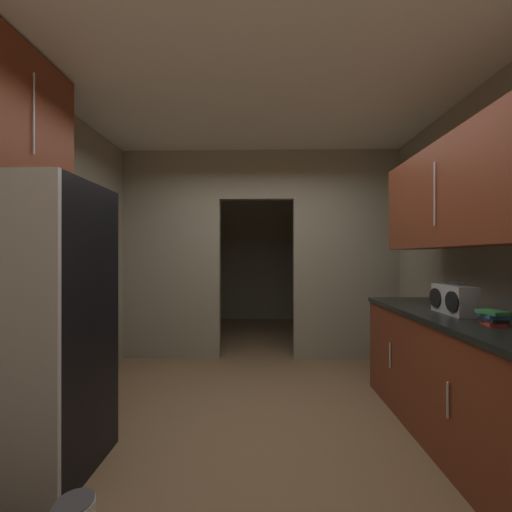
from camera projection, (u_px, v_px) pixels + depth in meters
ground at (258, 431)px, 2.46m from camera, size 20.00×20.00×0.00m
kitchen_overhead_slab at (259, 104)px, 3.00m from camera, size 4.09×7.57×0.06m
kitchen_partition at (261, 248)px, 4.25m from camera, size 3.69×0.12×2.79m
adjoining_room_shell at (261, 255)px, 6.12m from camera, size 3.69×2.71×2.79m
refrigerator at (27, 328)px, 1.98m from camera, size 0.85×0.71×1.83m
lower_cabinet_run at (459, 377)px, 2.34m from camera, size 0.69×1.96×0.93m
upper_cabinet_counterside at (459, 194)px, 2.34m from camera, size 0.36×1.77×0.79m
upper_cabinet_fridgeside at (7, 114)px, 2.09m from camera, size 0.36×0.93×0.91m
boombox at (453, 300)px, 2.35m from camera, size 0.16×0.36×0.24m
book_stack at (493, 317)px, 1.97m from camera, size 0.15×0.17×0.09m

